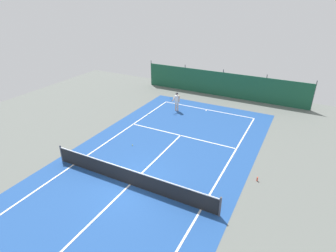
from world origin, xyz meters
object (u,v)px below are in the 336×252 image
object	(u,v)px
water_bottle	(257,179)
tennis_net	(130,177)
tennis_ball_midcourt	(148,114)
tennis_ball_near_player	(132,145)
tennis_player	(177,100)

from	to	relation	value
water_bottle	tennis_net	bearing A→B (deg)	-149.65
tennis_ball_midcourt	water_bottle	size ratio (longest dim) A/B	0.28
tennis_net	tennis_ball_near_player	bearing A→B (deg)	122.55
tennis_net	tennis_ball_near_player	xyz separation A→B (m)	(-2.28, 3.57, -0.48)
tennis_ball_near_player	tennis_ball_midcourt	xyz separation A→B (m)	(-1.80, 4.97, 0.00)
tennis_player	tennis_ball_near_player	xyz separation A→B (m)	(0.00, -6.86, -0.93)
tennis_net	water_bottle	xyz separation A→B (m)	(6.03, 3.53, -0.39)
tennis_player	tennis_ball_near_player	world-z (taller)	tennis_player
tennis_net	tennis_ball_midcourt	world-z (taller)	tennis_net
tennis_net	tennis_player	bearing A→B (deg)	102.34
tennis_net	water_bottle	size ratio (longest dim) A/B	42.17
tennis_ball_near_player	tennis_player	bearing A→B (deg)	90.03
tennis_player	tennis_ball_near_player	size ratio (longest dim) A/B	24.85
tennis_player	tennis_ball_near_player	bearing A→B (deg)	93.64
tennis_player	tennis_ball_near_player	distance (m)	6.92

